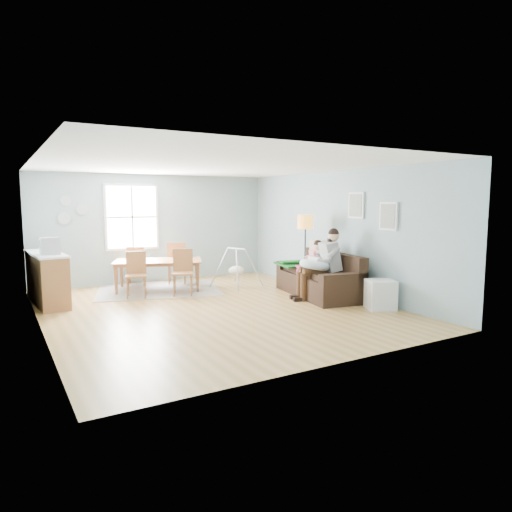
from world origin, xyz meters
TOP-DOWN VIEW (x-y plane):
  - room at (0.00, 0.00)m, footprint 8.40×9.40m
  - window at (-0.60, 3.46)m, footprint 1.32×0.08m
  - pictures at (2.97, -1.05)m, footprint 0.05×1.34m
  - wall_plates at (-2.00, 3.47)m, footprint 0.67×0.02m
  - sofa at (2.52, -0.04)m, footprint 1.38×2.45m
  - green_throw at (2.56, 0.73)m, footprint 1.21×1.10m
  - beige_pillow at (2.86, 0.51)m, footprint 0.27×0.59m
  - father at (2.32, -0.34)m, footprint 1.09×0.68m
  - nursing_pillow at (2.14, -0.31)m, footprint 0.80×0.79m
  - infant at (2.15, -0.27)m, footprint 0.17×0.42m
  - toddler at (2.47, 0.18)m, footprint 0.65×0.44m
  - floor_lamp at (2.46, 0.47)m, footprint 0.35×0.35m
  - storage_cube at (2.69, -1.62)m, footprint 0.64×0.61m
  - rug at (-0.34, 2.31)m, footprint 3.16×2.72m
  - dining_table at (-0.34, 2.31)m, footprint 2.23×1.73m
  - chair_sw at (-0.99, 1.79)m, footprint 0.55×0.55m
  - chair_se at (-0.04, 1.53)m, footprint 0.60×0.60m
  - chair_nw at (-0.63, 3.09)m, footprint 0.56×0.56m
  - chair_ne at (0.30, 2.82)m, footprint 0.62×0.62m
  - counter at (-2.70, 2.04)m, footprint 0.69×1.87m
  - monitor at (-2.66, 1.69)m, footprint 0.35×0.33m
  - baby_swing at (1.36, 1.69)m, footprint 1.18×1.19m

SIDE VIEW (x-z plane):
  - rug at x=-0.34m, z-range 0.00..0.01m
  - storage_cube at x=2.69m, z-range 0.00..0.56m
  - sofa at x=2.52m, z-range -0.14..0.80m
  - dining_table at x=-0.34m, z-range 0.00..0.69m
  - baby_swing at x=1.36m, z-range -0.05..0.89m
  - counter at x=-2.70m, z-range 0.01..1.03m
  - chair_nw at x=-0.63m, z-range 0.07..1.03m
  - chair_sw at x=-0.99m, z-range 0.07..1.04m
  - chair_se at x=-0.04m, z-range 0.08..1.08m
  - green_throw at x=2.56m, z-range 0.57..0.61m
  - chair_ne at x=0.30m, z-range 0.08..1.12m
  - nursing_pillow at x=2.14m, z-range 0.60..0.86m
  - father at x=2.32m, z-range 0.05..1.54m
  - toddler at x=2.47m, z-range 0.32..1.28m
  - infant at x=2.15m, z-range 0.74..0.90m
  - beige_pillow at x=2.86m, z-range 0.57..1.14m
  - monitor at x=-2.66m, z-range 1.03..1.35m
  - floor_lamp at x=2.46m, z-range 0.57..2.30m
  - window at x=-0.60m, z-range 0.84..2.46m
  - wall_plates at x=-2.00m, z-range 1.50..2.16m
  - pictures at x=2.97m, z-range 1.48..2.22m
  - room at x=0.00m, z-range 0.47..4.37m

